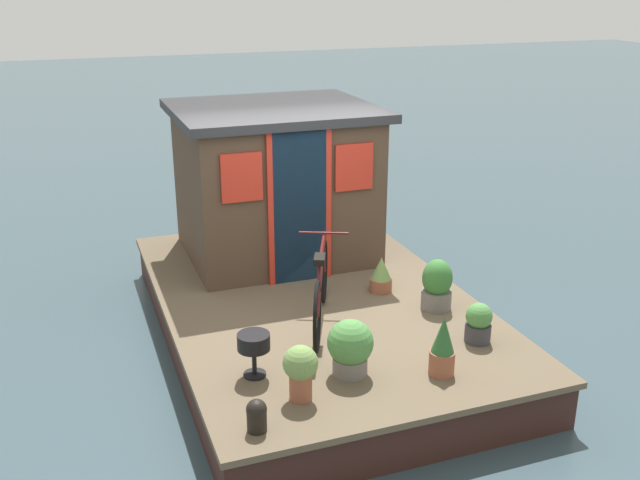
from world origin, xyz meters
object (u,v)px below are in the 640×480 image
(mooring_bollard, at_px, (257,415))
(potted_plant_fern, at_px, (381,275))
(bicycle, at_px, (321,289))
(potted_plant_basil, at_px, (478,323))
(houseboat_cabin, at_px, (275,181))
(potted_plant_succulent, at_px, (300,369))
(potted_plant_rosemary, at_px, (350,347))
(potted_plant_geranium, at_px, (437,285))
(potted_plant_lavender, at_px, (443,347))
(charcoal_grill, at_px, (254,344))

(mooring_bollard, bearing_deg, potted_plant_fern, -43.93)
(bicycle, relative_size, potted_plant_basil, 4.16)
(houseboat_cabin, bearing_deg, potted_plant_succulent, 166.44)
(houseboat_cabin, height_order, mooring_bollard, houseboat_cabin)
(houseboat_cabin, height_order, potted_plant_rosemary, houseboat_cabin)
(potted_plant_basil, relative_size, potted_plant_rosemary, 0.77)
(potted_plant_rosemary, bearing_deg, potted_plant_fern, -33.11)
(bicycle, distance_m, mooring_bollard, 1.87)
(potted_plant_basil, height_order, potted_plant_succulent, potted_plant_succulent)
(bicycle, distance_m, potted_plant_fern, 1.03)
(potted_plant_rosemary, bearing_deg, mooring_bollard, 118.36)
(bicycle, xyz_separation_m, potted_plant_fern, (0.51, -0.88, -0.18))
(potted_plant_fern, relative_size, potted_plant_geranium, 0.74)
(potted_plant_lavender, xyz_separation_m, potted_plant_geranium, (1.18, -0.59, -0.00))
(potted_plant_basil, xyz_separation_m, potted_plant_geranium, (0.77, 0.02, 0.07))
(bicycle, bearing_deg, potted_plant_geranium, -93.86)
(potted_plant_rosemary, relative_size, mooring_bollard, 1.91)
(potted_plant_rosemary, xyz_separation_m, mooring_bollard, (-0.52, 0.97, -0.12))
(potted_plant_succulent, xyz_separation_m, mooring_bollard, (-0.30, 0.45, -0.14))
(potted_plant_basil, bearing_deg, houseboat_cabin, 20.96)
(potted_plant_lavender, relative_size, potted_plant_succulent, 1.15)
(potted_plant_basil, xyz_separation_m, potted_plant_succulent, (-0.36, 1.87, 0.08))
(bicycle, relative_size, mooring_bollard, 6.10)
(bicycle, relative_size, potted_plant_succulent, 3.40)
(potted_plant_basil, relative_size, potted_plant_lavender, 0.71)
(charcoal_grill, height_order, mooring_bollard, charcoal_grill)
(houseboat_cabin, height_order, potted_plant_geranium, houseboat_cabin)
(bicycle, distance_m, potted_plant_rosemary, 1.00)
(potted_plant_geranium, distance_m, mooring_bollard, 2.71)
(mooring_bollard, bearing_deg, potted_plant_lavender, -81.54)
(potted_plant_succulent, bearing_deg, houseboat_cabin, -13.56)
(houseboat_cabin, relative_size, mooring_bollard, 8.79)
(potted_plant_fern, relative_size, potted_plant_rosemary, 0.78)
(potted_plant_rosemary, distance_m, charcoal_grill, 0.82)
(potted_plant_basil, distance_m, potted_plant_fern, 1.41)
(potted_plant_geranium, xyz_separation_m, mooring_bollard, (-1.43, 2.30, -0.12))
(potted_plant_basil, xyz_separation_m, potted_plant_rosemary, (-0.14, 1.35, 0.07))
(houseboat_cabin, height_order, charcoal_grill, houseboat_cabin)
(bicycle, height_order, potted_plant_lavender, bicycle)
(houseboat_cabin, bearing_deg, potted_plant_geranium, -152.67)
(potted_plant_succulent, height_order, mooring_bollard, potted_plant_succulent)
(potted_plant_fern, bearing_deg, potted_plant_succulent, 138.95)
(potted_plant_succulent, distance_m, mooring_bollard, 0.56)
(potted_plant_fern, relative_size, potted_plant_succulent, 0.83)
(potted_plant_basil, bearing_deg, potted_plant_rosemary, 95.85)
(potted_plant_succulent, bearing_deg, potted_plant_rosemary, -66.84)
(bicycle, xyz_separation_m, charcoal_grill, (-0.74, 0.87, -0.07))
(potted_plant_rosemary, bearing_deg, potted_plant_succulent, 113.16)
(houseboat_cabin, distance_m, potted_plant_succulent, 3.37)
(potted_plant_rosemary, bearing_deg, potted_plant_geranium, -55.63)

